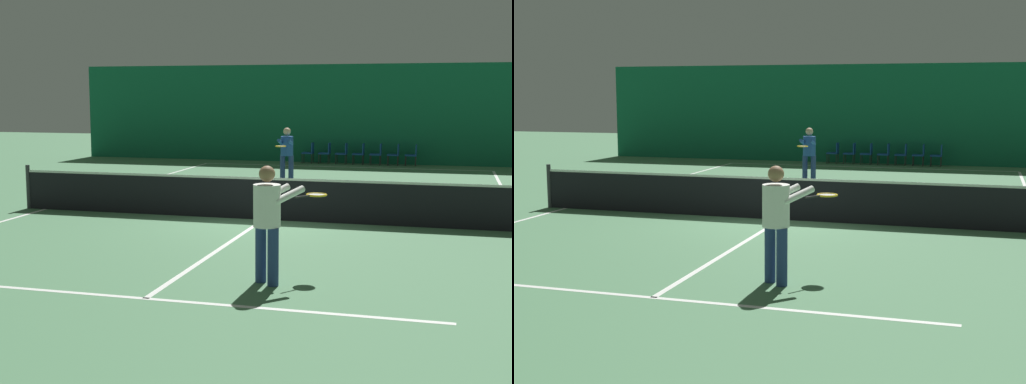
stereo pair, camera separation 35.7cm
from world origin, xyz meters
TOP-DOWN VIEW (x-y plane):
  - ground_plane at (0.00, 0.00)m, footprint 60.00×60.00m
  - backdrop_curtain at (0.00, 13.53)m, footprint 23.00×0.12m
  - court_line_baseline_far at (0.00, 11.90)m, footprint 11.00×0.10m
  - court_line_service_far at (0.00, 6.40)m, footprint 8.25×0.10m
  - court_line_service_near at (0.00, -6.40)m, footprint 8.25×0.10m
  - court_line_sideline_left at (-5.50, 0.00)m, footprint 0.10×23.80m
  - court_line_centre at (0.00, 0.00)m, footprint 0.10×12.80m
  - tennis_net at (0.00, 0.00)m, footprint 12.00×0.10m
  - player_near at (1.44, -5.18)m, footprint 1.09×1.35m
  - player_far at (-1.00, 6.67)m, footprint 0.45×1.39m
  - courtside_chair_0 at (-1.50, 12.98)m, footprint 0.44×0.44m
  - courtside_chair_1 at (-0.82, 12.98)m, footprint 0.44×0.44m
  - courtside_chair_2 at (-0.14, 12.98)m, footprint 0.44×0.44m
  - courtside_chair_3 at (0.53, 12.98)m, footprint 0.44×0.44m
  - courtside_chair_4 at (1.21, 12.98)m, footprint 0.44×0.44m
  - courtside_chair_5 at (1.89, 12.98)m, footprint 0.44×0.44m
  - courtside_chair_6 at (2.57, 12.98)m, footprint 0.44×0.44m

SIDE VIEW (x-z plane):
  - ground_plane at x=0.00m, z-range 0.00..0.00m
  - court_line_baseline_far at x=0.00m, z-range 0.00..0.00m
  - court_line_service_far at x=0.00m, z-range 0.00..0.00m
  - court_line_service_near at x=0.00m, z-range 0.00..0.00m
  - court_line_sideline_left at x=-5.50m, z-range 0.00..0.00m
  - court_line_centre at x=0.00m, z-range 0.00..0.00m
  - courtside_chair_0 at x=-1.50m, z-range 0.07..0.91m
  - courtside_chair_1 at x=-0.82m, z-range 0.07..0.91m
  - courtside_chair_2 at x=-0.14m, z-range 0.07..0.91m
  - courtside_chair_3 at x=0.53m, z-range 0.07..0.91m
  - courtside_chair_4 at x=1.21m, z-range 0.07..0.91m
  - courtside_chair_5 at x=1.89m, z-range 0.07..0.91m
  - courtside_chair_6 at x=2.57m, z-range 0.07..0.91m
  - tennis_net at x=0.00m, z-range -0.02..1.05m
  - player_far at x=-1.00m, z-range 0.14..1.87m
  - player_near at x=1.44m, z-range 0.14..1.91m
  - backdrop_curtain at x=0.00m, z-range 0.00..3.96m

